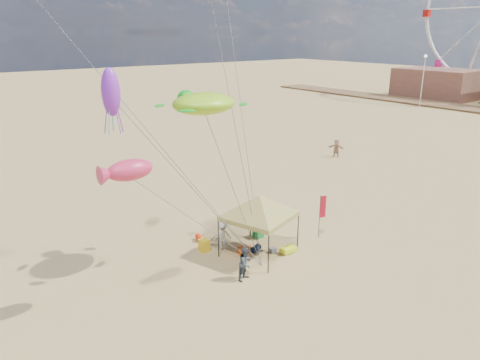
{
  "coord_description": "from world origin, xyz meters",
  "views": [
    {
      "loc": [
        -14.25,
        -15.6,
        11.63
      ],
      "look_at": [
        0.0,
        3.0,
        4.0
      ],
      "focal_mm": 34.04,
      "sensor_mm": 36.0,
      "label": 1
    }
  ],
  "objects_px": {
    "lamp_north": "(424,72)",
    "canopy_tent": "(259,198)",
    "person_near_a": "(262,210)",
    "person_far_c": "(336,148)",
    "chair_yellow": "(204,245)",
    "feather_flag": "(322,209)",
    "person_near_b": "(246,263)",
    "beach_cart": "(288,249)",
    "person_near_c": "(222,235)",
    "cooler_red": "(243,250)",
    "chair_green": "(258,232)",
    "cooler_blue": "(257,219)"
  },
  "relations": [
    {
      "from": "person_near_a",
      "to": "person_near_c",
      "type": "height_order",
      "value": "person_near_a"
    },
    {
      "from": "lamp_north",
      "to": "cooler_red",
      "type": "bearing_deg",
      "value": -156.78
    },
    {
      "from": "chair_yellow",
      "to": "person_near_c",
      "type": "xyz_separation_m",
      "value": [
        0.97,
        -0.39,
        0.47
      ]
    },
    {
      "from": "beach_cart",
      "to": "person_near_c",
      "type": "height_order",
      "value": "person_near_c"
    },
    {
      "from": "lamp_north",
      "to": "person_far_c",
      "type": "bearing_deg",
      "value": -159.73
    },
    {
      "from": "chair_yellow",
      "to": "lamp_north",
      "type": "bearing_deg",
      "value": 21.31
    },
    {
      "from": "canopy_tent",
      "to": "person_near_a",
      "type": "relative_size",
      "value": 3.18
    },
    {
      "from": "canopy_tent",
      "to": "person_near_b",
      "type": "height_order",
      "value": "canopy_tent"
    },
    {
      "from": "lamp_north",
      "to": "person_near_a",
      "type": "bearing_deg",
      "value": -157.73
    },
    {
      "from": "person_near_b",
      "to": "person_far_c",
      "type": "relative_size",
      "value": 0.98
    },
    {
      "from": "person_near_b",
      "to": "person_near_c",
      "type": "bearing_deg",
      "value": 57.33
    },
    {
      "from": "canopy_tent",
      "to": "person_far_c",
      "type": "height_order",
      "value": "canopy_tent"
    },
    {
      "from": "chair_yellow",
      "to": "beach_cart",
      "type": "xyz_separation_m",
      "value": [
        3.59,
        -3.01,
        -0.15
      ]
    },
    {
      "from": "cooler_red",
      "to": "chair_green",
      "type": "distance_m",
      "value": 2.29
    },
    {
      "from": "feather_flag",
      "to": "cooler_blue",
      "type": "height_order",
      "value": "feather_flag"
    },
    {
      "from": "canopy_tent",
      "to": "person_near_b",
      "type": "relative_size",
      "value": 3.46
    },
    {
      "from": "person_near_a",
      "to": "lamp_north",
      "type": "height_order",
      "value": "lamp_north"
    },
    {
      "from": "feather_flag",
      "to": "person_far_c",
      "type": "height_order",
      "value": "feather_flag"
    },
    {
      "from": "canopy_tent",
      "to": "chair_yellow",
      "type": "distance_m",
      "value": 4.2
    },
    {
      "from": "canopy_tent",
      "to": "lamp_north",
      "type": "bearing_deg",
      "value": 23.92
    },
    {
      "from": "person_far_c",
      "to": "lamp_north",
      "type": "height_order",
      "value": "lamp_north"
    },
    {
      "from": "cooler_blue",
      "to": "chair_green",
      "type": "xyz_separation_m",
      "value": [
        -1.43,
        -1.85,
        0.16
      ]
    },
    {
      "from": "chair_yellow",
      "to": "lamp_north",
      "type": "height_order",
      "value": "lamp_north"
    },
    {
      "from": "canopy_tent",
      "to": "person_far_c",
      "type": "distance_m",
      "value": 22.15
    },
    {
      "from": "feather_flag",
      "to": "person_near_b",
      "type": "relative_size",
      "value": 1.53
    },
    {
      "from": "beach_cart",
      "to": "person_far_c",
      "type": "height_order",
      "value": "person_far_c"
    },
    {
      "from": "canopy_tent",
      "to": "lamp_north",
      "type": "xyz_separation_m",
      "value": [
        54.66,
        24.24,
        2.26
      ]
    },
    {
      "from": "person_near_b",
      "to": "lamp_north",
      "type": "bearing_deg",
      "value": 8.45
    },
    {
      "from": "canopy_tent",
      "to": "feather_flag",
      "type": "xyz_separation_m",
      "value": [
        4.24,
        -0.67,
        -1.46
      ]
    },
    {
      "from": "canopy_tent",
      "to": "lamp_north",
      "type": "relative_size",
      "value": 0.73
    },
    {
      "from": "person_near_c",
      "to": "feather_flag",
      "type": "bearing_deg",
      "value": 177.15
    },
    {
      "from": "cooler_blue",
      "to": "lamp_north",
      "type": "relative_size",
      "value": 0.07
    },
    {
      "from": "canopy_tent",
      "to": "cooler_blue",
      "type": "bearing_deg",
      "value": 51.52
    },
    {
      "from": "cooler_blue",
      "to": "person_far_c",
      "type": "height_order",
      "value": "person_far_c"
    },
    {
      "from": "chair_green",
      "to": "cooler_red",
      "type": "bearing_deg",
      "value": -151.39
    },
    {
      "from": "person_near_a",
      "to": "person_far_c",
      "type": "height_order",
      "value": "person_near_a"
    },
    {
      "from": "person_near_a",
      "to": "person_far_c",
      "type": "bearing_deg",
      "value": 164.71
    },
    {
      "from": "beach_cart",
      "to": "lamp_north",
      "type": "bearing_deg",
      "value": 25.31
    },
    {
      "from": "person_far_c",
      "to": "canopy_tent",
      "type": "bearing_deg",
      "value": -84.53
    },
    {
      "from": "lamp_north",
      "to": "canopy_tent",
      "type": "bearing_deg",
      "value": -156.08
    },
    {
      "from": "cooler_blue",
      "to": "beach_cart",
      "type": "relative_size",
      "value": 0.6
    },
    {
      "from": "chair_green",
      "to": "lamp_north",
      "type": "bearing_deg",
      "value": 23.0
    },
    {
      "from": "chair_yellow",
      "to": "person_near_c",
      "type": "distance_m",
      "value": 1.14
    },
    {
      "from": "beach_cart",
      "to": "person_near_b",
      "type": "bearing_deg",
      "value": -167.74
    },
    {
      "from": "feather_flag",
      "to": "chair_yellow",
      "type": "xyz_separation_m",
      "value": [
        -6.48,
        2.71,
        -1.45
      ]
    },
    {
      "from": "chair_yellow",
      "to": "beach_cart",
      "type": "relative_size",
      "value": 0.78
    },
    {
      "from": "cooler_blue",
      "to": "chair_yellow",
      "type": "relative_size",
      "value": 0.77
    },
    {
      "from": "person_near_b",
      "to": "canopy_tent",
      "type": "bearing_deg",
      "value": 21.4
    },
    {
      "from": "cooler_red",
      "to": "lamp_north",
      "type": "bearing_deg",
      "value": 23.22
    },
    {
      "from": "cooler_blue",
      "to": "person_near_c",
      "type": "height_order",
      "value": "person_near_c"
    }
  ]
}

